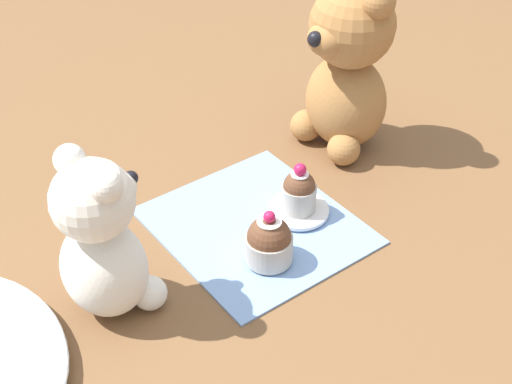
{
  "coord_description": "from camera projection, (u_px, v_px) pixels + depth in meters",
  "views": [
    {
      "loc": [
        -0.55,
        0.41,
        0.59
      ],
      "look_at": [
        0.0,
        0.0,
        0.06
      ],
      "focal_mm": 50.0,
      "sensor_mm": 36.0,
      "label": 1
    }
  ],
  "objects": [
    {
      "name": "ground_plane",
      "position": [
        256.0,
        227.0,
        0.9
      ],
      "size": [
        4.0,
        4.0,
        0.0
      ],
      "primitive_type": "plane",
      "color": "brown"
    },
    {
      "name": "knitted_placemat",
      "position": [
        256.0,
        225.0,
        0.9
      ],
      "size": [
        0.25,
        0.23,
        0.01
      ],
      "primitive_type": "cube",
      "color": "#7A9ED1",
      "rests_on": "ground_plane"
    },
    {
      "name": "teddy_bear_cream",
      "position": [
        102.0,
        241.0,
        0.74
      ],
      "size": [
        0.11,
        0.11,
        0.2
      ],
      "rotation": [
        0.0,
        0.0,
        0.15
      ],
      "color": "silver",
      "rests_on": "ground_plane"
    },
    {
      "name": "teddy_bear_tan",
      "position": [
        347.0,
        67.0,
        0.98
      ],
      "size": [
        0.13,
        0.14,
        0.25
      ],
      "rotation": [
        0.0,
        0.0,
        3.17
      ],
      "color": "#A3703D",
      "rests_on": "ground_plane"
    },
    {
      "name": "cupcake_near_cream_bear",
      "position": [
        269.0,
        242.0,
        0.83
      ],
      "size": [
        0.06,
        0.06,
        0.07
      ],
      "color": "#B2ADA3",
      "rests_on": "knitted_placemat"
    },
    {
      "name": "saucer_plate",
      "position": [
        298.0,
        210.0,
        0.92
      ],
      "size": [
        0.08,
        0.08,
        0.01
      ],
      "primitive_type": "cylinder",
      "color": "silver",
      "rests_on": "knitted_placemat"
    },
    {
      "name": "cupcake_near_tan_bear",
      "position": [
        299.0,
        191.0,
        0.9
      ],
      "size": [
        0.04,
        0.04,
        0.07
      ],
      "color": "#B2ADA3",
      "rests_on": "saucer_plate"
    }
  ]
}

